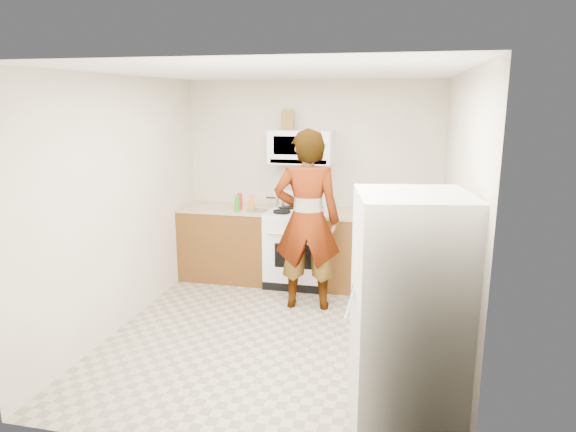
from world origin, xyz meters
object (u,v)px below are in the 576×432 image
(saucepan, at_px, (283,201))
(fridge, at_px, (408,321))
(gas_range, at_px, (299,246))
(microwave, at_px, (301,147))
(person, at_px, (307,220))
(kettle, at_px, (366,205))

(saucepan, bearing_deg, fridge, -62.32)
(gas_range, height_order, microwave, microwave)
(microwave, xyz_separation_m, person, (0.24, -0.83, -0.71))
(person, height_order, fridge, person)
(kettle, bearing_deg, fridge, -81.30)
(microwave, height_order, fridge, microwave)
(kettle, bearing_deg, microwave, -179.20)
(fridge, height_order, kettle, fridge)
(fridge, xyz_separation_m, saucepan, (-1.54, 2.94, 0.16))
(microwave, relative_size, person, 0.39)
(gas_range, bearing_deg, saucepan, 144.98)
(person, xyz_separation_m, kettle, (0.57, 0.86, 0.03))
(microwave, distance_m, person, 1.12)
(person, bearing_deg, kettle, -130.23)
(fridge, relative_size, kettle, 10.63)
(kettle, height_order, saucepan, kettle)
(microwave, bearing_deg, gas_range, -90.00)
(kettle, bearing_deg, saucepan, 178.22)
(microwave, height_order, person, person)
(microwave, bearing_deg, fridge, -65.79)
(microwave, relative_size, kettle, 4.75)
(microwave, xyz_separation_m, kettle, (0.81, 0.03, -0.69))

